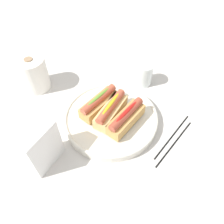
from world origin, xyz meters
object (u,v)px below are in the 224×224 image
Objects in this scene: hotdog_back at (112,110)px; chopstick_near at (173,135)px; hotdog_side at (99,103)px; serving_bowl at (112,118)px; napkin_box at (42,148)px; hotdog_front at (126,118)px; chopstick_far at (174,143)px; paper_towel_roll at (33,74)px; water_glass at (143,75)px.

hotdog_back is 0.22m from chopstick_near.
serving_bowl is at bearing -103.34° from hotdog_side.
napkin_box reaches higher than hotdog_side.
hotdog_side is (0.03, 0.11, 0.00)m from hotdog_front.
hotdog_side is at bearing 76.66° from serving_bowl.
chopstick_near is at bearing -46.00° from napkin_box.
hotdog_front is at bearing 109.69° from chopstick_far.
hotdog_side is 0.72× the size of chopstick_far.
chopstick_far is (0.00, -0.17, -0.06)m from hotdog_front.
paper_towel_roll is (0.04, 0.29, 0.01)m from hotdog_side.
hotdog_side is 0.27m from chopstick_near.
hotdog_back reaches higher than chopstick_far.
napkin_box reaches higher than serving_bowl.
serving_bowl is 0.22m from chopstick_far.
paper_towel_roll is at bearing 80.74° from serving_bowl.
hotdog_front is at bearing 120.02° from chopstick_near.
napkin_box is (-0.21, 0.13, 0.06)m from serving_bowl.
hotdog_back is 1.16× the size of paper_towel_roll.
paper_towel_roll is at bearing 80.74° from hotdog_back.
serving_bowl is 0.25m from napkin_box.
serving_bowl is 1.47× the size of chopstick_far.
paper_towel_roll is 0.89× the size of napkin_box.
water_glass is at bearing 55.20° from chopstick_far.
serving_bowl is 2.08× the size of hotdog_back.
paper_towel_roll is (0.06, 0.34, 0.05)m from serving_bowl.
paper_towel_roll reaches higher than water_glass.
hotdog_front and hotdog_side have the same top height.
paper_towel_roll is 0.61× the size of chopstick_far.
hotdog_back is 1.04× the size of napkin_box.
hotdog_back is at bearing -21.53° from napkin_box.
serving_bowl is 0.24m from water_glass.
hotdog_side is 0.24m from water_glass.
paper_towel_roll is 0.56m from chopstick_near.
hotdog_side is 0.72× the size of chopstick_near.
paper_towel_roll is at bearing 80.19° from hotdog_front.
hotdog_back is (-0.00, -0.00, 0.04)m from serving_bowl.
water_glass is (0.23, -0.04, -0.02)m from hotdog_back.
hotdog_front is 0.40m from paper_towel_roll.
hotdog_side is (0.01, 0.05, 0.04)m from serving_bowl.
napkin_box is 0.68× the size of chopstick_far.
paper_towel_roll is at bearing 102.11° from chopstick_far.
chopstick_far is (-0.03, -0.01, 0.00)m from chopstick_near.
hotdog_back is 0.71× the size of chopstick_near.
chopstick_near is (0.03, -0.16, -0.06)m from hotdog_front.
chopstick_near is at bearing -141.84° from water_glass.
serving_bowl is 2.15× the size of napkin_box.
chopstick_far is at bearing -96.67° from paper_towel_roll.
serving_bowl is at bearing -21.53° from napkin_box.
serving_bowl is 2.04× the size of hotdog_side.
hotdog_side is at bearing 156.30° from water_glass.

